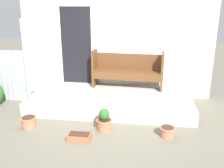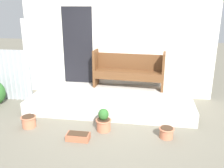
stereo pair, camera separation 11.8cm
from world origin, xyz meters
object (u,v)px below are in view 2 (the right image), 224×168
flower_pot_middle (104,121)px  planter_box_rect (78,137)px  support_post (27,72)px  flower_pot_left (29,121)px  flower_pot_right (166,132)px  bench (129,69)px

flower_pot_middle → planter_box_rect: flower_pot_middle is taller
support_post → flower_pot_left: 1.00m
support_post → flower_pot_middle: size_ratio=4.61×
flower_pot_right → planter_box_rect: flower_pot_right is taller
flower_pot_middle → flower_pot_right: size_ratio=1.59×
bench → flower_pot_left: (-1.83, -1.90, -0.68)m
flower_pot_right → flower_pot_middle: bearing=175.6°
flower_pot_left → flower_pot_middle: bearing=3.1°
flower_pot_left → planter_box_rect: flower_pot_left is taller
planter_box_rect → support_post: bearing=150.7°
bench → planter_box_rect: 2.46m
flower_pot_left → flower_pot_right: 2.73m
planter_box_rect → flower_pot_left: bearing=163.3°
support_post → flower_pot_right: 3.01m
support_post → flower_pot_left: size_ratio=6.74×
bench → planter_box_rect: (-0.71, -2.24, -0.74)m
flower_pot_left → flower_pot_middle: (1.52, 0.08, 0.07)m
flower_pot_middle → flower_pot_left: bearing=-176.9°
support_post → flower_pot_left: (0.10, -0.35, -0.93)m
flower_pot_left → planter_box_rect: size_ratio=0.74×
bench → flower_pot_middle: bench is taller
support_post → flower_pot_left: bearing=-73.5°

